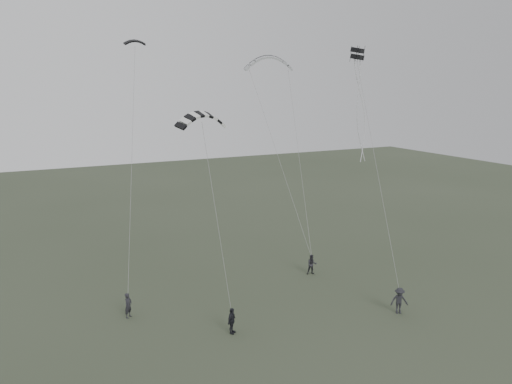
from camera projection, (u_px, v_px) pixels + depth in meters
name	position (u px, v px, depth m)	size (l,w,h in m)	color
ground	(277.00, 324.00, 30.95)	(140.00, 140.00, 0.00)	#36402D
flyer_left	(128.00, 305.00, 31.66)	(0.59, 0.39, 1.63)	black
flyer_right	(312.00, 265.00, 38.98)	(0.77, 0.60, 1.59)	#29282D
flyer_center	(232.00, 321.00, 29.60)	(0.94, 0.39, 1.60)	black
flyer_far	(399.00, 301.00, 32.22)	(1.13, 0.65, 1.75)	#222227
kite_dark_small	(135.00, 41.00, 36.81)	(1.57, 0.47, 0.51)	black
kite_pale_large	(269.00, 57.00, 43.48)	(4.29, 0.97, 1.74)	#A9ACAE
kite_striped	(202.00, 114.00, 29.22)	(3.12, 0.78, 1.22)	black
kite_box	(357.00, 54.00, 34.25)	(0.73, 0.73, 0.75)	black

